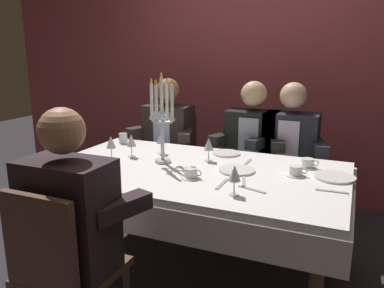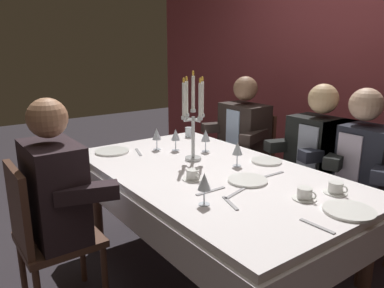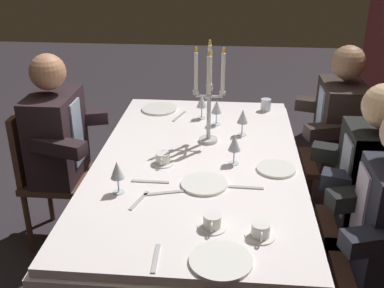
% 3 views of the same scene
% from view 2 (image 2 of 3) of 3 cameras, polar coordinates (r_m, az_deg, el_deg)
% --- Properties ---
extents(ground_plane, '(12.00, 12.00, 0.00)m').
position_cam_2_polar(ground_plane, '(2.67, 2.58, -19.27)').
color(ground_plane, '#2F292F').
extents(back_wall, '(6.00, 0.12, 2.70)m').
position_cam_2_polar(back_wall, '(3.50, 25.05, 11.10)').
color(back_wall, '#9D4045').
rests_on(back_wall, ground_plane).
extents(dining_table, '(1.94, 1.14, 0.74)m').
position_cam_2_polar(dining_table, '(2.38, 2.75, -6.80)').
color(dining_table, white).
rests_on(dining_table, ground_plane).
extents(candelabra, '(0.19, 0.19, 0.60)m').
position_cam_2_polar(candelabra, '(2.48, 0.18, 3.89)').
color(candelabra, silver).
rests_on(candelabra, dining_table).
extents(dinner_plate_0, '(0.24, 0.24, 0.01)m').
position_cam_2_polar(dinner_plate_0, '(2.79, -12.10, -1.10)').
color(dinner_plate_0, white).
rests_on(dinner_plate_0, dining_table).
extents(dinner_plate_1, '(0.20, 0.20, 0.01)m').
position_cam_2_polar(dinner_plate_1, '(2.55, 11.32, -2.56)').
color(dinner_plate_1, white).
rests_on(dinner_plate_1, dining_table).
extents(dinner_plate_2, '(0.24, 0.24, 0.01)m').
position_cam_2_polar(dinner_plate_2, '(1.93, 22.83, -9.35)').
color(dinner_plate_2, white).
rests_on(dinner_plate_2, dining_table).
extents(dinner_plate_3, '(0.23, 0.23, 0.01)m').
position_cam_2_polar(dinner_plate_3, '(2.18, 8.48, -5.50)').
color(dinner_plate_3, white).
rests_on(dinner_plate_3, dining_table).
extents(wine_glass_0, '(0.07, 0.07, 0.16)m').
position_cam_2_polar(wine_glass_0, '(2.75, -2.52, 1.32)').
color(wine_glass_0, silver).
rests_on(wine_glass_0, dining_table).
extents(wine_glass_1, '(0.07, 0.07, 0.16)m').
position_cam_2_polar(wine_glass_1, '(2.78, -5.41, 1.43)').
color(wine_glass_1, silver).
rests_on(wine_glass_1, dining_table).
extents(wine_glass_2, '(0.07, 0.07, 0.16)m').
position_cam_2_polar(wine_glass_2, '(2.72, 2.10, 1.22)').
color(wine_glass_2, silver).
rests_on(wine_glass_2, dining_table).
extents(wine_glass_3, '(0.07, 0.07, 0.16)m').
position_cam_2_polar(wine_glass_3, '(2.41, 6.95, -0.77)').
color(wine_glass_3, silver).
rests_on(wine_glass_3, dining_table).
extents(wine_glass_4, '(0.07, 0.07, 0.16)m').
position_cam_2_polar(wine_glass_4, '(1.82, 1.89, -5.91)').
color(wine_glass_4, silver).
rests_on(wine_glass_4, dining_table).
extents(water_tumbler_0, '(0.07, 0.07, 0.08)m').
position_cam_2_polar(water_tumbler_0, '(3.18, -0.43, 1.83)').
color(water_tumbler_0, silver).
rests_on(water_tumbler_0, dining_table).
extents(coffee_cup_0, '(0.13, 0.12, 0.06)m').
position_cam_2_polar(coffee_cup_0, '(2.13, 21.09, -6.33)').
color(coffee_cup_0, white).
rests_on(coffee_cup_0, dining_table).
extents(coffee_cup_1, '(0.13, 0.12, 0.06)m').
position_cam_2_polar(coffee_cup_1, '(2.18, 0.15, -4.76)').
color(coffee_cup_1, white).
rests_on(coffee_cup_1, dining_table).
extents(coffee_cup_2, '(0.13, 0.12, 0.06)m').
position_cam_2_polar(coffee_cup_2, '(2.00, 16.84, -7.33)').
color(coffee_cup_2, white).
rests_on(coffee_cup_2, dining_table).
extents(spoon_0, '(0.17, 0.07, 0.01)m').
position_cam_2_polar(spoon_0, '(1.88, 5.84, -8.95)').
color(spoon_0, '#B7B7BC').
rests_on(spoon_0, dining_table).
extents(knife_1, '(0.02, 0.19, 0.01)m').
position_cam_2_polar(knife_1, '(2.02, 2.87, -7.18)').
color(knife_1, '#B7B7BC').
rests_on(knife_1, dining_table).
extents(fork_2, '(0.17, 0.02, 0.01)m').
position_cam_2_polar(fork_2, '(1.74, 18.53, -11.78)').
color(fork_2, '#B7B7BC').
rests_on(fork_2, dining_table).
extents(knife_3, '(0.07, 0.19, 0.01)m').
position_cam_2_polar(knife_3, '(2.00, 6.60, -7.50)').
color(knife_3, '#B7B7BC').
rests_on(knife_3, dining_table).
extents(knife_4, '(0.19, 0.08, 0.01)m').
position_cam_2_polar(knife_4, '(2.75, -8.16, -1.23)').
color(knife_4, '#B7B7BC').
rests_on(knife_4, dining_table).
extents(spoon_5, '(0.02, 0.17, 0.01)m').
position_cam_2_polar(spoon_5, '(2.31, 12.27, -4.56)').
color(spoon_5, '#B7B7BC').
rests_on(spoon_5, dining_table).
extents(seated_diner_0, '(0.63, 0.48, 1.24)m').
position_cam_2_polar(seated_diner_0, '(3.35, 7.98, 1.58)').
color(seated_diner_0, brown).
rests_on(seated_diner_0, ground_plane).
extents(seated_diner_1, '(0.63, 0.48, 1.24)m').
position_cam_2_polar(seated_diner_1, '(2.17, -20.38, -6.67)').
color(seated_diner_1, brown).
rests_on(seated_diner_1, ground_plane).
extents(seated_diner_2, '(0.63, 0.48, 1.24)m').
position_cam_2_polar(seated_diner_2, '(2.86, 18.78, -1.39)').
color(seated_diner_2, brown).
rests_on(seated_diner_2, ground_plane).
extents(seated_diner_3, '(0.63, 0.48, 1.24)m').
position_cam_2_polar(seated_diner_3, '(2.71, 24.17, -2.86)').
color(seated_diner_3, brown).
rests_on(seated_diner_3, ground_plane).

